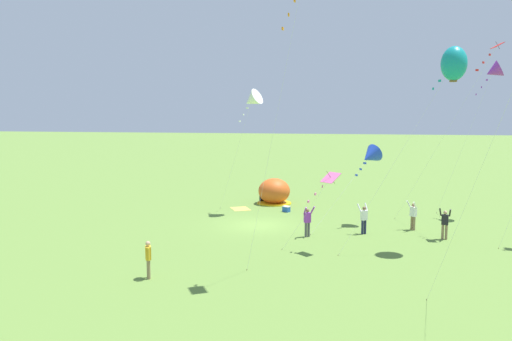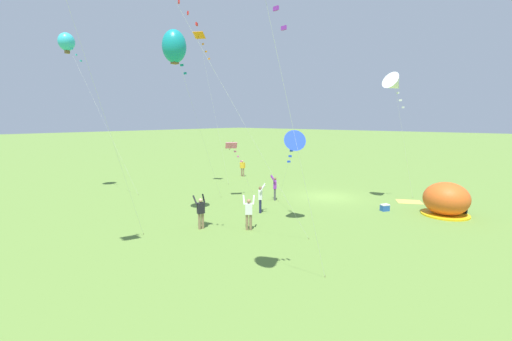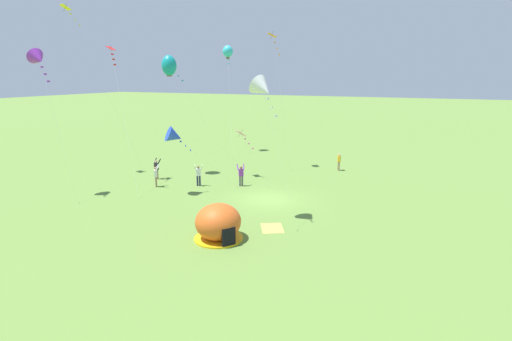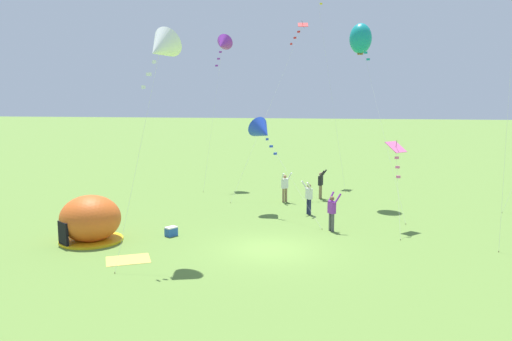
{
  "view_description": "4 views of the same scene",
  "coord_description": "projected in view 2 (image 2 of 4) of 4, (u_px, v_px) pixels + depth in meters",
  "views": [
    {
      "loc": [
        31.92,
        6.17,
        7.4
      ],
      "look_at": [
        2.03,
        0.25,
        3.9
      ],
      "focal_mm": 35.0,
      "sensor_mm": 36.0,
      "label": 1
    },
    {
      "loc": [
        -12.51,
        23.41,
        6.0
      ],
      "look_at": [
        2.31,
        5.87,
        2.53
      ],
      "focal_mm": 24.0,
      "sensor_mm": 36.0,
      "label": 2
    },
    {
      "loc": [
        -26.81,
        -10.85,
        9.18
      ],
      "look_at": [
        -1.31,
        0.43,
        2.49
      ],
      "focal_mm": 28.0,
      "sensor_mm": 36.0,
      "label": 3
    },
    {
      "loc": [
        3.14,
        -20.41,
        6.34
      ],
      "look_at": [
        -0.98,
        2.02,
        3.09
      ],
      "focal_mm": 35.0,
      "sensor_mm": 36.0,
      "label": 4
    }
  ],
  "objects": [
    {
      "name": "person_strolling",
      "position": [
        249.0,
        212.0,
        18.53
      ],
      "size": [
        0.71,
        0.69,
        1.89
      ],
      "color": "#8C7251",
      "rests_on": "ground"
    },
    {
      "name": "ground_plane",
      "position": [
        327.0,
        197.0,
        26.57
      ],
      "size": [
        300.0,
        300.0,
        0.0
      ],
      "primitive_type": "plane",
      "color": "olive"
    },
    {
      "name": "kite_orange",
      "position": [
        201.0,
        41.0,
        28.4
      ],
      "size": [
        1.28,
        3.14,
        13.25
      ],
      "color": "silver",
      "rests_on": "ground"
    },
    {
      "name": "kite_white",
      "position": [
        395.0,
        84.0,
        23.62
      ],
      "size": [
        1.84,
        3.7,
        9.2
      ],
      "color": "silver",
      "rests_on": "ground"
    },
    {
      "name": "kite_blue",
      "position": [
        293.0,
        144.0,
        19.48
      ],
      "size": [
        4.56,
        4.49,
        5.39
      ],
      "color": "silver",
      "rests_on": "ground"
    },
    {
      "name": "cooler_box",
      "position": [
        385.0,
        208.0,
        22.5
      ],
      "size": [
        0.6,
        0.64,
        0.44
      ],
      "color": "#2659B2",
      "rests_on": "ground"
    },
    {
      "name": "person_watching_sky",
      "position": [
        243.0,
        167.0,
        35.88
      ],
      "size": [
        0.53,
        0.39,
        1.72
      ],
      "color": "#8C7251",
      "rests_on": "ground"
    },
    {
      "name": "person_arms_raised",
      "position": [
        201.0,
        211.0,
        18.71
      ],
      "size": [
        0.55,
        0.69,
        1.89
      ],
      "color": "#8C7251",
      "rests_on": "ground"
    },
    {
      "name": "person_with_toddler",
      "position": [
        260.0,
        198.0,
        21.97
      ],
      "size": [
        0.68,
        0.72,
        1.89
      ],
      "color": "#1E2347",
      "rests_on": "ground"
    },
    {
      "name": "kite_cyan",
      "position": [
        66.0,
        42.0,
        26.26
      ],
      "size": [
        5.13,
        3.35,
        12.55
      ],
      "color": "silver",
      "rests_on": "ground"
    },
    {
      "name": "popup_tent",
      "position": [
        446.0,
        200.0,
        21.4
      ],
      "size": [
        2.81,
        2.81,
        2.1
      ],
      "color": "#D8591E",
      "rests_on": "ground"
    },
    {
      "name": "picnic_blanket",
      "position": [
        409.0,
        202.0,
        25.0
      ],
      "size": [
        2.11,
        1.94,
        0.01
      ],
      "primitive_type": "cube",
      "rotation": [
        0.0,
        0.0,
        0.49
      ],
      "color": "gold",
      "rests_on": "ground"
    },
    {
      "name": "kite_teal",
      "position": [
        174.0,
        46.0,
        19.02
      ],
      "size": [
        3.11,
        6.43,
        10.91
      ],
      "color": "silver",
      "rests_on": "ground"
    },
    {
      "name": "person_near_tent",
      "position": [
        275.0,
        187.0,
        25.37
      ],
      "size": [
        0.68,
        0.72,
        1.89
      ],
      "color": "#4C4C51",
      "rests_on": "ground"
    },
    {
      "name": "kite_pink",
      "position": [
        233.0,
        148.0,
        25.9
      ],
      "size": [
        1.13,
        3.14,
        4.37
      ],
      "color": "silver",
      "rests_on": "ground"
    },
    {
      "name": "kite_red",
      "position": [
        178.0,
        4.0,
        14.28
      ],
      "size": [
        4.27,
        5.53,
        11.6
      ],
      "color": "silver",
      "rests_on": "ground"
    }
  ]
}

